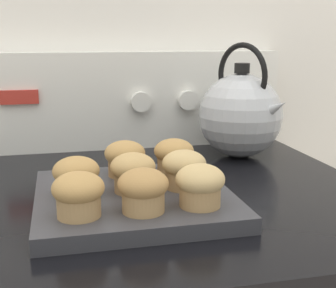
# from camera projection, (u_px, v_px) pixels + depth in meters

# --- Properties ---
(wall_back) EXTENTS (8.00, 0.05, 2.40)m
(wall_back) POSITION_uv_depth(u_px,v_px,m) (100.00, 10.00, 1.02)
(wall_back) COLOR white
(wall_back) RESTS_ON ground_plane
(control_panel) EXTENTS (0.78, 0.07, 0.21)m
(control_panel) POSITION_uv_depth(u_px,v_px,m) (106.00, 101.00, 1.01)
(control_panel) COLOR white
(control_panel) RESTS_ON stove_range
(muffin_pan) EXTENTS (0.28, 0.28, 0.02)m
(muffin_pan) POSITION_uv_depth(u_px,v_px,m) (133.00, 199.00, 0.68)
(muffin_pan) COLOR #38383D
(muffin_pan) RESTS_ON stove_range
(muffin_r0_c0) EXTENTS (0.07, 0.07, 0.06)m
(muffin_r0_c0) POSITION_uv_depth(u_px,v_px,m) (78.00, 194.00, 0.58)
(muffin_r0_c0) COLOR tan
(muffin_r0_c0) RESTS_ON muffin_pan
(muffin_r0_c1) EXTENTS (0.07, 0.07, 0.06)m
(muffin_r0_c1) POSITION_uv_depth(u_px,v_px,m) (144.00, 190.00, 0.59)
(muffin_r0_c1) COLOR tan
(muffin_r0_c1) RESTS_ON muffin_pan
(muffin_r0_c2) EXTENTS (0.07, 0.07, 0.06)m
(muffin_r0_c2) POSITION_uv_depth(u_px,v_px,m) (200.00, 185.00, 0.61)
(muffin_r0_c2) COLOR tan
(muffin_r0_c2) RESTS_ON muffin_pan
(muffin_r1_c0) EXTENTS (0.07, 0.07, 0.06)m
(muffin_r1_c0) POSITION_uv_depth(u_px,v_px,m) (76.00, 176.00, 0.65)
(muffin_r1_c0) COLOR #A37A4C
(muffin_r1_c0) RESTS_ON muffin_pan
(muffin_r1_c1) EXTENTS (0.07, 0.07, 0.06)m
(muffin_r1_c1) POSITION_uv_depth(u_px,v_px,m) (134.00, 172.00, 0.67)
(muffin_r1_c1) COLOR tan
(muffin_r1_c1) RESTS_ON muffin_pan
(muffin_r1_c2) EXTENTS (0.07, 0.07, 0.06)m
(muffin_r1_c2) POSITION_uv_depth(u_px,v_px,m) (184.00, 169.00, 0.69)
(muffin_r1_c2) COLOR tan
(muffin_r1_c2) RESTS_ON muffin_pan
(muffin_r2_c1) EXTENTS (0.07, 0.07, 0.06)m
(muffin_r2_c1) POSITION_uv_depth(u_px,v_px,m) (123.00, 158.00, 0.75)
(muffin_r2_c1) COLOR olive
(muffin_r2_c1) RESTS_ON muffin_pan
(muffin_r2_c2) EXTENTS (0.07, 0.07, 0.06)m
(muffin_r2_c2) POSITION_uv_depth(u_px,v_px,m) (174.00, 155.00, 0.76)
(muffin_r2_c2) COLOR tan
(muffin_r2_c2) RESTS_ON muffin_pan
(tea_kettle) EXTENTS (0.17, 0.20, 0.23)m
(tea_kettle) POSITION_uv_depth(u_px,v_px,m) (241.00, 114.00, 0.94)
(tea_kettle) COLOR silver
(tea_kettle) RESTS_ON stove_range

